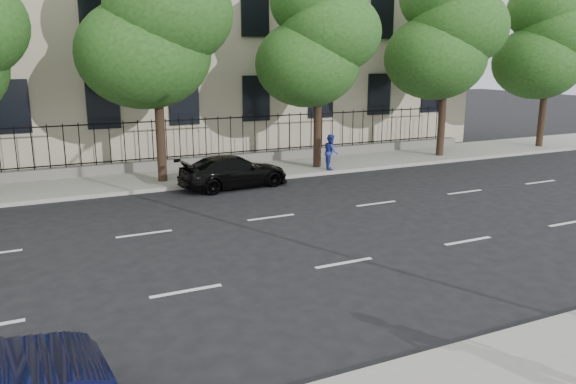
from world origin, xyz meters
name	(u,v)px	position (x,y,z in m)	size (l,w,h in m)	color
ground	(406,302)	(0.00, 0.00, 0.00)	(120.00, 120.00, 0.00)	black
far_sidewalk	(205,175)	(0.00, 14.00, 0.07)	(60.00, 4.00, 0.15)	gray
lane_markings	(303,237)	(0.00, 4.75, 0.01)	(49.60, 4.62, 0.01)	silver
iron_fence	(194,155)	(0.00, 15.70, 0.65)	(30.00, 0.50, 2.20)	slate
tree_c	(154,18)	(-1.96, 13.36, 6.41)	(5.89, 5.50, 9.80)	#382619
tree_d	(318,36)	(5.04, 13.36, 5.84)	(5.34, 4.94, 8.84)	#382619
tree_e	(446,31)	(12.04, 13.36, 6.20)	(5.71, 5.31, 9.46)	#382619
tree_f	(548,39)	(19.04, 13.36, 5.88)	(5.52, 5.12, 9.01)	#382619
black_sedan	(234,172)	(0.40, 11.50, 0.63)	(1.77, 4.35, 1.26)	black
pedestrian_far	(331,152)	(5.25, 12.40, 0.92)	(0.75, 0.59, 1.55)	#213096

